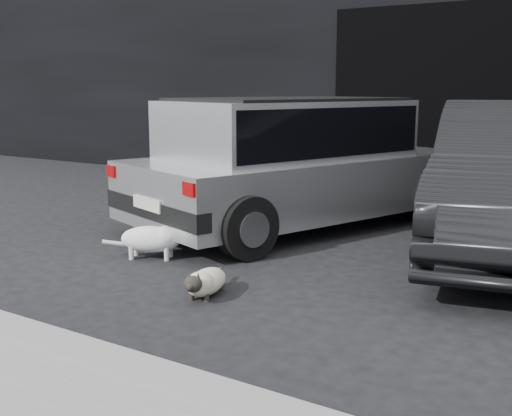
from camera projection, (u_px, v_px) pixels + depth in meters
The scene contains 7 objects.
ground at pixel (242, 249), 6.00m from camera, with size 80.00×80.00×0.00m, color black.
building_facade at pixel (512, 21), 9.94m from camera, with size 34.00×4.00×5.00m, color black.
garage_opening at pixel (473, 102), 8.51m from camera, with size 4.00×0.10×2.60m, color black.
curb at pixel (119, 369), 3.31m from camera, with size 18.00×0.25×0.12m, color gray.
silver_hatchback at pixel (293, 157), 6.89m from camera, with size 2.82×4.09×1.38m.
cat_siamese at pixel (204, 282), 4.62m from camera, with size 0.34×0.67×0.24m.
cat_white at pixel (155, 238), 5.65m from camera, with size 0.73×0.48×0.38m.
Camera 1 is at (3.29, -4.81, 1.50)m, focal length 45.00 mm.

